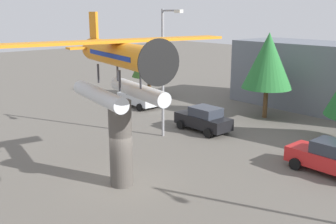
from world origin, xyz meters
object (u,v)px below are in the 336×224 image
(display_pedestal, at_px, (121,144))
(floatplane_monument, at_px, (119,65))
(car_far_red, at_px, (330,157))
(car_near_silver, at_px, (139,97))
(streetlight_primary, at_px, (165,65))
(car_mid_black, at_px, (204,119))
(storefront_building, at_px, (322,76))
(tree_west, at_px, (149,57))
(tree_east, at_px, (268,61))

(display_pedestal, distance_m, floatplane_monument, 3.78)
(car_far_red, bearing_deg, car_near_silver, -4.59)
(floatplane_monument, height_order, streetlight_primary, streetlight_primary)
(car_mid_black, distance_m, storefront_building, 12.86)
(display_pedestal, xyz_separation_m, storefront_building, (-1.58, 22.00, 0.73))
(storefront_building, bearing_deg, streetlight_primary, -100.29)
(car_near_silver, relative_size, streetlight_primary, 0.50)
(floatplane_monument, distance_m, streetlight_primary, 8.04)
(car_mid_black, bearing_deg, car_near_silver, -6.22)
(car_near_silver, xyz_separation_m, storefront_building, (10.83, 11.59, 1.95))
(car_near_silver, height_order, tree_west, tree_west)
(streetlight_primary, bearing_deg, car_near_silver, 154.31)
(floatplane_monument, bearing_deg, streetlight_primary, 133.91)
(car_mid_black, distance_m, streetlight_primary, 4.97)
(car_far_red, distance_m, storefront_building, 15.23)
(car_near_silver, height_order, storefront_building, storefront_building)
(car_far_red, height_order, streetlight_primary, streetlight_primary)
(tree_east, bearing_deg, car_far_red, -37.73)
(tree_east, bearing_deg, car_near_silver, -150.52)
(storefront_building, distance_m, tree_east, 6.57)
(car_mid_black, height_order, tree_west, tree_west)
(car_mid_black, bearing_deg, storefront_building, -98.94)
(car_near_silver, relative_size, car_far_red, 1.00)
(display_pedestal, bearing_deg, tree_west, 137.75)
(display_pedestal, height_order, car_mid_black, display_pedestal)
(storefront_building, bearing_deg, tree_west, -149.35)
(tree_west, bearing_deg, streetlight_primary, -33.95)
(streetlight_primary, bearing_deg, floatplane_monument, -55.48)
(car_mid_black, distance_m, car_far_red, 9.55)
(tree_west, bearing_deg, car_mid_black, -20.74)
(car_near_silver, height_order, streetlight_primary, streetlight_primary)
(floatplane_monument, relative_size, tree_west, 1.80)
(car_near_silver, distance_m, tree_west, 5.42)
(car_mid_black, xyz_separation_m, tree_east, (0.67, 6.35, 3.65))
(car_far_red, distance_m, streetlight_primary, 11.35)
(car_mid_black, relative_size, storefront_building, 0.28)
(tree_west, xyz_separation_m, tree_east, (12.39, 1.91, 0.65))
(car_mid_black, relative_size, streetlight_primary, 0.50)
(floatplane_monument, xyz_separation_m, car_mid_black, (-3.69, 9.46, -5.00))
(car_near_silver, distance_m, storefront_building, 15.98)
(tree_west, distance_m, tree_east, 12.56)
(floatplane_monument, distance_m, storefront_building, 22.30)
(floatplane_monument, height_order, storefront_building, floatplane_monument)
(floatplane_monument, distance_m, tree_west, 20.85)
(car_mid_black, bearing_deg, tree_east, -96.03)
(tree_east, bearing_deg, tree_west, -171.24)
(storefront_building, bearing_deg, tree_east, -101.87)
(display_pedestal, relative_size, storefront_building, 0.28)
(car_near_silver, bearing_deg, streetlight_primary, 154.31)
(storefront_building, bearing_deg, car_near_silver, -133.05)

